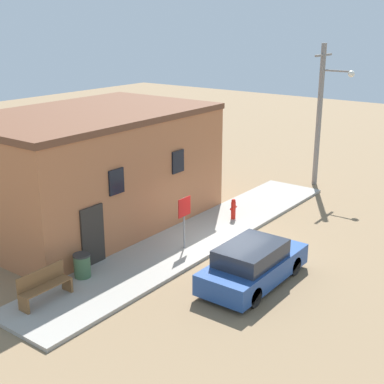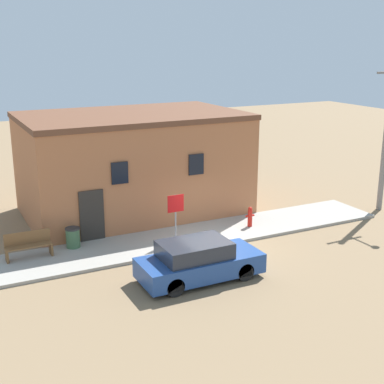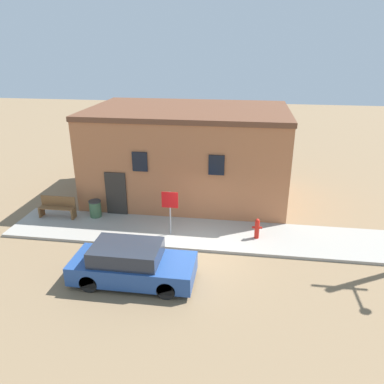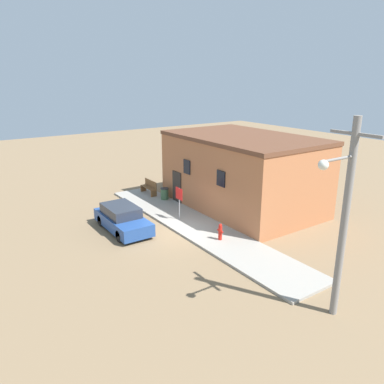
# 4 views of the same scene
# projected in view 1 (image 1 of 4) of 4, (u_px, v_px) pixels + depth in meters

# --- Properties ---
(ground_plane) EXTENTS (80.00, 80.00, 0.00)m
(ground_plane) POSITION_uv_depth(u_px,v_px,m) (227.00, 247.00, 20.08)
(ground_plane) COLOR #846B4C
(sidewalk) EXTENTS (16.83, 2.79, 0.13)m
(sidewalk) POSITION_uv_depth(u_px,v_px,m) (198.00, 237.00, 20.86)
(sidewalk) COLOR #9E998E
(sidewalk) RESTS_ON ground
(brick_building) EXTENTS (9.98, 6.32, 4.72)m
(brick_building) POSITION_uv_depth(u_px,v_px,m) (92.00, 168.00, 21.80)
(brick_building) COLOR #B26B42
(brick_building) RESTS_ON ground
(fire_hydrant) EXTENTS (0.42, 0.20, 0.88)m
(fire_hydrant) POSITION_uv_depth(u_px,v_px,m) (233.00, 209.00, 22.46)
(fire_hydrant) COLOR red
(fire_hydrant) RESTS_ON sidewalk
(stop_sign) EXTENTS (0.70, 0.06, 1.94)m
(stop_sign) POSITION_uv_depth(u_px,v_px,m) (184.00, 213.00, 19.29)
(stop_sign) COLOR gray
(stop_sign) RESTS_ON sidewalk
(bench) EXTENTS (1.68, 0.44, 0.98)m
(bench) POSITION_uv_depth(u_px,v_px,m) (44.00, 286.00, 15.86)
(bench) COLOR brown
(bench) RESTS_ON sidewalk
(trash_bin) EXTENTS (0.57, 0.57, 0.79)m
(trash_bin) POSITION_uv_depth(u_px,v_px,m) (82.00, 265.00, 17.37)
(trash_bin) COLOR #426642
(trash_bin) RESTS_ON sidewalk
(utility_pole) EXTENTS (1.80, 1.75, 7.09)m
(utility_pole) POSITION_uv_depth(u_px,v_px,m) (321.00, 111.00, 26.61)
(utility_pole) COLOR gray
(utility_pole) RESTS_ON ground
(parked_car) EXTENTS (4.24, 1.78, 1.39)m
(parked_car) POSITION_uv_depth(u_px,v_px,m) (253.00, 264.00, 17.12)
(parked_car) COLOR black
(parked_car) RESTS_ON ground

